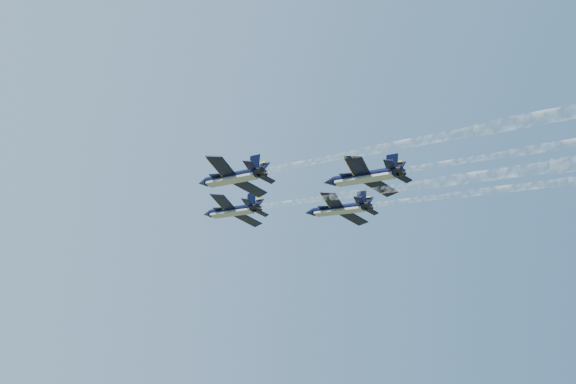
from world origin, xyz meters
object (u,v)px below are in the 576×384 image
jet_left (231,178)px  jet_right (338,209)px  jet_lead (231,211)px  jet_slot (363,177)px

jet_left → jet_right: 23.89m
jet_lead → jet_right: same height
jet_lead → jet_slot: 27.68m
jet_left → jet_right: (23.06, 6.23, 0.00)m
jet_lead → jet_slot: (9.01, -26.17, 0.00)m
jet_left → jet_slot: size_ratio=1.00×
jet_slot → jet_right: bearing=50.6°
jet_slot → jet_lead: bearing=91.3°
jet_right → jet_slot: size_ratio=1.00×
jet_lead → jet_slot: size_ratio=1.00×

